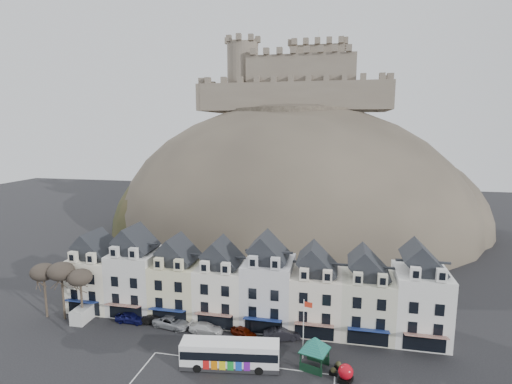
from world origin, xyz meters
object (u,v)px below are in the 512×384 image
car_black (156,319)px  car_white (206,328)px  red_buoy (346,373)px  car_charcoal (282,334)px  car_maroon (244,332)px  bus_shelter (315,344)px  flagpole (304,325)px  white_van (85,313)px  bus (230,353)px  car_navy (130,318)px  car_silver (172,322)px

car_black → car_white: car_white is taller
red_buoy → car_charcoal: 10.95m
car_black → red_buoy: bearing=-117.1°
car_black → car_white: size_ratio=0.84×
car_maroon → car_black: bearing=110.0°
bus_shelter → flagpole: (-1.42, 1.65, 1.32)m
red_buoy → white_van: size_ratio=0.45×
bus → red_buoy: bus is taller
white_van → car_white: (18.61, -0.03, -0.35)m
bus → white_van: (-23.97, 6.93, -0.76)m
bus → car_white: size_ratio=2.49×
bus_shelter → car_white: (-15.05, 5.00, -2.34)m
car_navy → car_charcoal: (22.00, -0.19, 0.05)m
bus → car_white: 8.81m
car_silver → car_white: 5.23m
bus_shelter → car_black: bus_shelter is taller
bus_shelter → car_black: bearing=-177.9°
white_van → bus: bearing=-18.2°
white_van → car_black: bearing=3.4°
bus_shelter → car_white: size_ratio=1.24×
car_navy → car_silver: car_silver is taller
red_buoy → flagpole: flagpole is taller
bus_shelter → red_buoy: (3.53, -1.90, -1.97)m
bus → flagpole: bearing=15.0°
bus_shelter → car_silver: (-20.25, 5.54, -2.27)m
flagpole → car_silver: 19.55m
car_navy → red_buoy: bearing=-103.4°
bus_shelter → car_charcoal: (-4.65, 5.38, -2.23)m
bus → red_buoy: 13.23m
car_silver → car_charcoal: (15.60, -0.16, 0.04)m
bus → car_black: size_ratio=2.96×
red_buoy → car_charcoal: (-8.18, 7.28, -0.26)m
bus_shelter → car_black: (-22.93, 6.06, -2.37)m
flagpole → car_white: 14.50m
car_black → car_silver: 2.74m
car_silver → car_navy: bearing=99.7°
car_navy → car_silver: bearing=-89.7°
car_white → car_navy: bearing=89.3°
bus_shelter → car_navy: 27.32m
white_van → car_charcoal: size_ratio=0.95×
bus → car_charcoal: size_ratio=2.44×
flagpole → car_maroon: 9.78m
red_buoy → car_black: red_buoy is taller
bus_shelter → car_maroon: (-9.78, 5.13, -2.39)m
car_navy → car_white: size_ratio=0.92×
flagpole → car_black: size_ratio=1.92×
car_maroon → car_charcoal: 5.14m
car_navy → car_black: size_ratio=1.10×
bus → bus_shelter: bus_shelter is taller
bus_shelter → white_van: (-33.65, 5.03, -1.99)m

